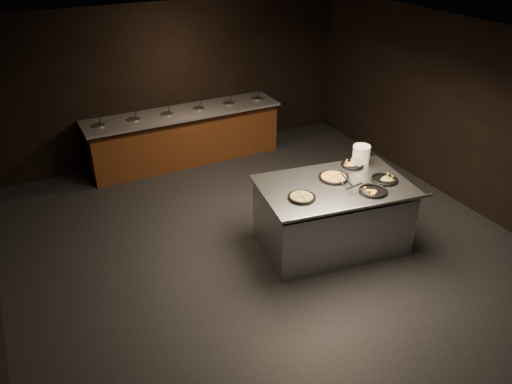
% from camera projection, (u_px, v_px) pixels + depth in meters
% --- Properties ---
extents(room, '(7.02, 8.02, 2.92)m').
position_uv_depth(room, '(278.00, 166.00, 6.30)').
color(room, black).
rests_on(room, ground).
extents(salad_bar, '(3.70, 0.83, 1.18)m').
position_uv_depth(salad_bar, '(186.00, 140.00, 9.55)').
color(salad_bar, '#583214').
rests_on(salad_bar, ground).
extents(serving_counter, '(2.23, 1.61, 0.99)m').
position_uv_depth(serving_counter, '(332.00, 217.00, 7.09)').
color(serving_counter, silver).
rests_on(serving_counter, ground).
extents(plate_stack, '(0.25, 0.25, 0.28)m').
position_uv_depth(plate_stack, '(361.00, 155.00, 7.34)').
color(plate_stack, white).
rests_on(plate_stack, serving_counter).
extents(pan_veggie_whole, '(0.37, 0.37, 0.04)m').
position_uv_depth(pan_veggie_whole, '(302.00, 197.00, 6.51)').
color(pan_veggie_whole, black).
rests_on(pan_veggie_whole, serving_counter).
extents(pan_cheese_whole, '(0.42, 0.42, 0.04)m').
position_uv_depth(pan_cheese_whole, '(334.00, 177.00, 6.98)').
color(pan_cheese_whole, black).
rests_on(pan_cheese_whole, serving_counter).
extents(pan_cheese_slices_a, '(0.34, 0.34, 0.04)m').
position_uv_depth(pan_cheese_slices_a, '(352.00, 165.00, 7.33)').
color(pan_cheese_slices_a, black).
rests_on(pan_cheese_slices_a, serving_counter).
extents(pan_cheese_slices_b, '(0.38, 0.38, 0.04)m').
position_uv_depth(pan_cheese_slices_b, '(373.00, 191.00, 6.65)').
color(pan_cheese_slices_b, black).
rests_on(pan_cheese_slices_b, serving_counter).
extents(pan_veggie_slices, '(0.38, 0.38, 0.04)m').
position_uv_depth(pan_veggie_slices, '(384.00, 179.00, 6.93)').
color(pan_veggie_slices, black).
rests_on(pan_veggie_slices, serving_counter).
extents(server_left, '(0.18, 0.33, 0.17)m').
position_uv_depth(server_left, '(343.00, 180.00, 6.78)').
color(server_left, silver).
rests_on(server_left, serving_counter).
extents(server_right, '(0.30, 0.23, 0.17)m').
position_uv_depth(server_right, '(358.00, 188.00, 6.60)').
color(server_right, silver).
rests_on(server_right, serving_counter).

